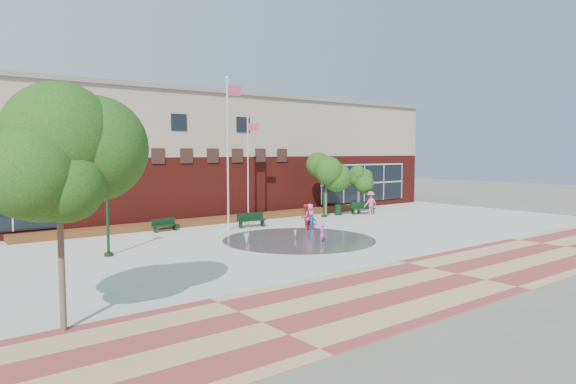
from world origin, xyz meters
TOP-DOWN VIEW (x-y plane):
  - ground at (0.00, 0.00)m, footprint 120.00×120.00m
  - plaza_concrete at (0.00, 4.00)m, footprint 46.00×18.00m
  - paver_band at (0.00, -7.00)m, footprint 46.00×6.00m
  - splash_pad at (0.00, 3.00)m, footprint 8.40×8.40m
  - library_building at (0.00, 17.48)m, footprint 44.40×10.40m
  - flower_bed at (0.00, 11.60)m, footprint 26.00×1.20m
  - flagpole_left at (-1.20, 8.42)m, footprint 1.11×0.18m
  - flagpole_right at (0.96, 9.45)m, footprint 0.88×0.16m
  - lamp_left at (-9.81, 5.00)m, footprint 0.44×0.44m
  - lamp_right at (7.69, 9.51)m, footprint 0.46×0.46m
  - bench_left at (-4.60, 10.31)m, footprint 1.63×0.59m
  - bench_mid at (0.54, 8.52)m, footprint 1.91×0.77m
  - bench_right at (11.16, 8.90)m, footprint 1.96×1.26m
  - trash_can at (9.30, 9.69)m, footprint 0.58×0.58m
  - tree_big_left at (-14.14, -4.23)m, footprint 3.95×3.95m
  - tree_mid at (7.81, 9.48)m, footprint 2.88×2.88m
  - tree_small_right at (11.21, 9.40)m, footprint 2.20×2.20m
  - water_jet_a at (-3.19, 3.42)m, footprint 0.31×0.31m
  - water_jet_b at (0.18, 3.57)m, footprint 0.19×0.19m
  - child_splash at (0.28, 1.43)m, footprint 0.45×0.39m
  - adult_red at (2.44, 5.40)m, footprint 0.95×0.84m
  - adult_pink at (3.38, 6.05)m, footprint 0.83×0.60m
  - child_blue at (2.65, 5.02)m, footprint 0.64×0.52m
  - person_bench at (11.45, 8.37)m, footprint 1.26×0.83m

SIDE VIEW (x-z plane):
  - ground at x=0.00m, z-range 0.00..0.00m
  - flower_bed at x=0.00m, z-range -0.20..0.20m
  - water_jet_a at x=-3.19m, z-range -0.30..0.30m
  - water_jet_b at x=0.18m, z-range -0.22..0.22m
  - plaza_concrete at x=0.00m, z-range 0.00..0.01m
  - paver_band at x=0.00m, z-range 0.00..0.01m
  - splash_pad at x=0.00m, z-range 0.00..0.01m
  - bench_left at x=-4.60m, z-range -0.14..0.66m
  - bench_mid at x=0.54m, z-range -0.17..0.77m
  - bench_right at x=11.16m, z-range -0.17..0.79m
  - trash_can at x=9.30m, z-range 0.01..0.96m
  - child_blue at x=2.65m, z-range 0.00..1.02m
  - child_splash at x=0.28m, z-range 0.00..1.05m
  - adult_pink at x=3.38m, z-range 0.00..1.55m
  - adult_red at x=2.44m, z-range 0.00..1.64m
  - person_bench at x=11.45m, z-range 0.00..1.82m
  - lamp_left at x=-9.81m, z-range 0.51..4.70m
  - lamp_right at x=7.69m, z-range 0.52..4.85m
  - tree_small_right at x=11.21m, z-range 0.87..4.63m
  - tree_mid at x=7.81m, z-range 1.11..5.96m
  - flagpole_right at x=0.96m, z-range 0.42..7.57m
  - tree_big_left at x=-14.14m, z-range 1.36..7.67m
  - library_building at x=0.00m, z-range 0.04..9.24m
  - flagpole_left at x=-1.20m, z-range 0.54..9.98m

